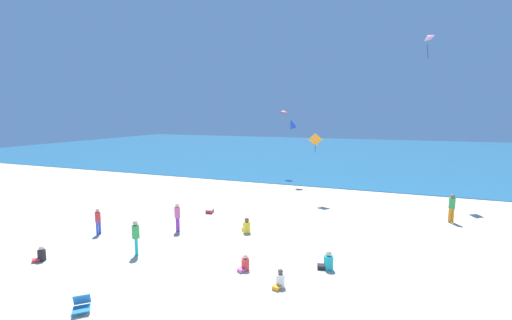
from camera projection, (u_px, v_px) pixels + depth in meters
name	position (u px, v px, depth m)	size (l,w,h in m)	color
ground_plane	(266.00, 214.00, 20.47)	(120.00, 120.00, 0.00)	beige
ocean_water	(338.00, 151.00, 56.48)	(120.00, 60.00, 0.05)	#236084
beach_chair_mid_beach	(82.00, 305.00, 10.31)	(0.75, 0.75, 0.51)	#2370B2
cooler_box	(210.00, 211.00, 20.75)	(0.49, 0.60, 0.26)	red
person_0	(177.00, 215.00, 17.34)	(0.42, 0.42, 1.53)	purple
person_1	(247.00, 227.00, 17.25)	(0.68, 0.72, 0.82)	yellow
person_2	(136.00, 235.00, 14.37)	(0.44, 0.44, 1.58)	#19ADB2
person_3	(327.00, 262.00, 13.13)	(0.68, 0.45, 0.79)	#19ADB2
person_4	(41.00, 255.00, 13.89)	(0.50, 0.59, 0.65)	black
person_5	(98.00, 219.00, 16.93)	(0.31, 0.31, 1.37)	blue
person_6	(245.00, 264.00, 13.06)	(0.46, 0.59, 0.66)	red
person_7	(280.00, 281.00, 11.77)	(0.41, 0.59, 0.67)	white
person_8	(452.00, 206.00, 18.79)	(0.45, 0.45, 1.67)	orange
kite_blue	(292.00, 124.00, 28.95)	(1.10, 1.02, 1.77)	blue
kite_red	(283.00, 112.00, 32.85)	(0.87, 0.79, 1.70)	red
kite_pink	(428.00, 37.00, 24.32)	(0.81, 0.94, 1.85)	pink
kite_orange	(315.00, 140.00, 23.32)	(0.97, 0.34, 1.40)	orange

